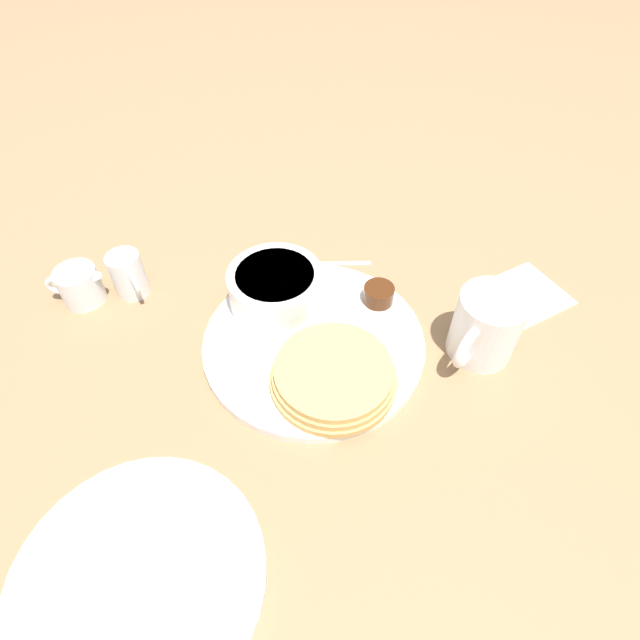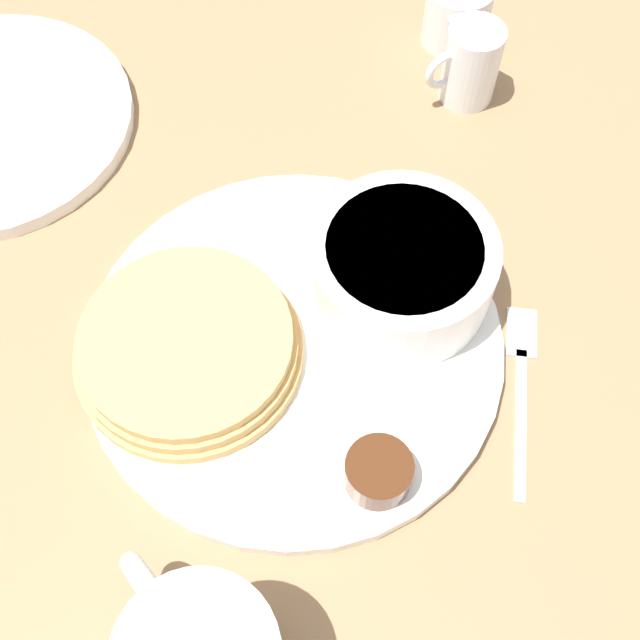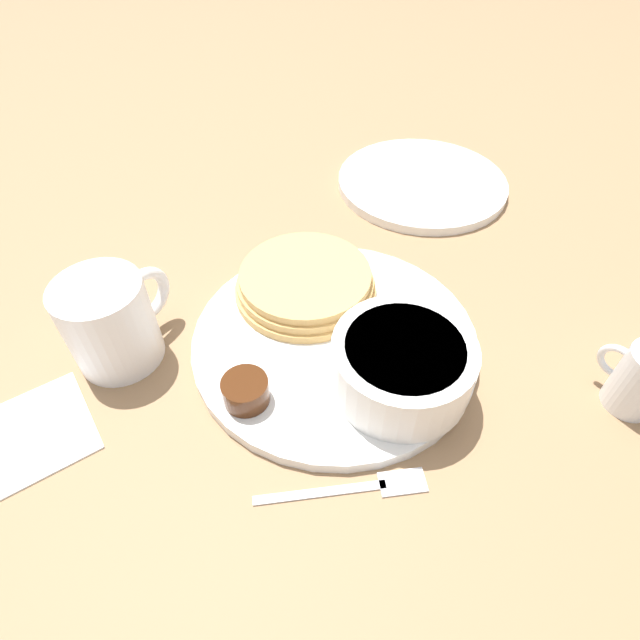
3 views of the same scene
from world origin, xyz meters
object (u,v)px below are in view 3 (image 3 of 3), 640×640
plate (335,339)px  fork (362,487)px  bowl (402,364)px  coffee_mug (112,322)px

plate → fork: 0.15m
bowl → fork: (0.09, 0.03, -0.04)m
fork → coffee_mug: bearing=-79.5°
coffee_mug → plate: bearing=135.7°
bowl → fork: bearing=20.2°
coffee_mug → bowl: bearing=122.3°
fork → bowl: bearing=-159.8°
coffee_mug → fork: size_ratio=0.98×
bowl → coffee_mug: coffee_mug is taller
coffee_mug → fork: 0.26m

